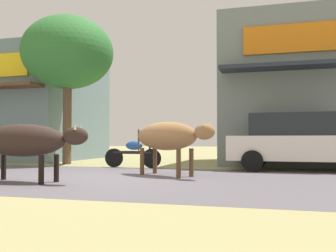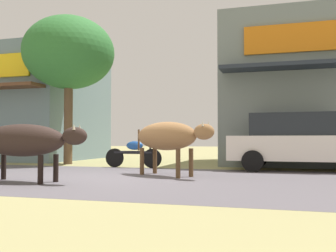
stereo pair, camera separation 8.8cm
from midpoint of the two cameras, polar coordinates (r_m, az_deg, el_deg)
ground at (r=9.39m, az=-9.43°, el=-7.43°), size 80.00×80.00×0.00m
asphalt_road at (r=9.39m, az=-9.43°, el=-7.42°), size 72.00×6.40×0.00m
storefront_left_cafe at (r=19.98m, az=-22.74°, el=2.56°), size 8.52×6.36×4.83m
roadside_tree at (r=15.00m, az=-14.09°, el=10.24°), size 3.32×3.32×5.41m
parked_hatchback_car at (r=11.86m, az=18.92°, el=-2.13°), size 4.23×1.96×1.64m
parked_motorcycle at (r=12.49m, az=-4.78°, el=-3.93°), size 1.89×0.25×1.05m
cow_near_brown at (r=8.80m, az=-20.01°, el=-2.04°), size 2.78×0.87×1.23m
cow_far_dark at (r=9.63m, az=0.23°, el=-1.57°), size 2.41×1.63×1.33m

